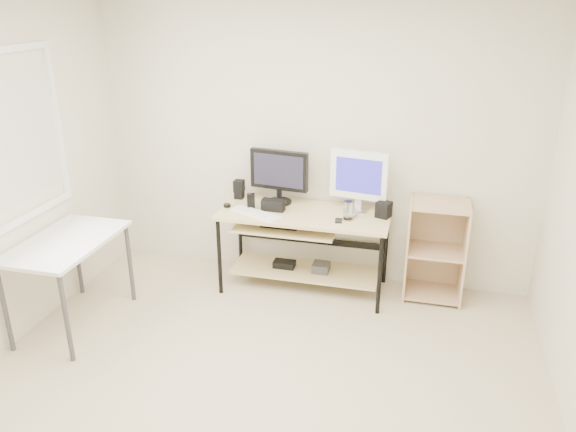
# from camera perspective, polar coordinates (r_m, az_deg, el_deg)

# --- Properties ---
(room) EXTENTS (4.01, 4.01, 2.62)m
(room) POSITION_cam_1_polar(r_m,az_deg,el_deg) (3.33, -6.64, -0.11)
(room) COLOR #C4B596
(room) RESTS_ON ground
(desk) EXTENTS (1.50, 0.65, 0.75)m
(desk) POSITION_cam_1_polar(r_m,az_deg,el_deg) (5.04, 1.40, -1.80)
(desk) COLOR beige
(desk) RESTS_ON ground
(side_table) EXTENTS (0.60, 1.00, 0.75)m
(side_table) POSITION_cam_1_polar(r_m,az_deg,el_deg) (4.75, -21.56, -3.20)
(side_table) COLOR white
(side_table) RESTS_ON ground
(shelf_unit) EXTENTS (0.50, 0.40, 0.90)m
(shelf_unit) POSITION_cam_1_polar(r_m,az_deg,el_deg) (5.11, 14.77, -3.23)
(shelf_unit) COLOR tan
(shelf_unit) RESTS_ON ground
(black_monitor) EXTENTS (0.54, 0.23, 0.50)m
(black_monitor) POSITION_cam_1_polar(r_m,az_deg,el_deg) (5.07, -0.92, 4.35)
(black_monitor) COLOR black
(black_monitor) RESTS_ON desk
(white_imac) EXTENTS (0.51, 0.16, 0.54)m
(white_imac) POSITION_cam_1_polar(r_m,az_deg,el_deg) (4.91, 7.20, 3.97)
(white_imac) COLOR silver
(white_imac) RESTS_ON desk
(keyboard) EXTENTS (0.50, 0.32, 0.02)m
(keyboard) POSITION_cam_1_polar(r_m,az_deg,el_deg) (4.90, -3.28, 0.26)
(keyboard) COLOR white
(keyboard) RESTS_ON desk
(mouse) EXTENTS (0.11, 0.13, 0.04)m
(mouse) POSITION_cam_1_polar(r_m,az_deg,el_deg) (4.87, 6.54, 0.15)
(mouse) COLOR #B6B6BC
(mouse) RESTS_ON desk
(center_speaker) EXTENTS (0.21, 0.10, 0.10)m
(center_speaker) POSITION_cam_1_polar(r_m,az_deg,el_deg) (4.97, -1.52, 1.12)
(center_speaker) COLOR black
(center_speaker) RESTS_ON desk
(speaker_left) EXTENTS (0.09, 0.09, 0.18)m
(speaker_left) POSITION_cam_1_polar(r_m,az_deg,el_deg) (5.27, -4.99, 2.76)
(speaker_left) COLOR black
(speaker_left) RESTS_ON desk
(speaker_right) EXTENTS (0.15, 0.15, 0.14)m
(speaker_right) POSITION_cam_1_polar(r_m,az_deg,el_deg) (4.88, 9.70, 0.65)
(speaker_right) COLOR black
(speaker_right) RESTS_ON desk
(audio_controller) EXTENTS (0.08, 0.06, 0.14)m
(audio_controller) POSITION_cam_1_polar(r_m,az_deg,el_deg) (5.02, -3.78, 1.53)
(audio_controller) COLOR black
(audio_controller) RESTS_ON desk
(volume_puck) EXTENTS (0.07, 0.07, 0.03)m
(volume_puck) POSITION_cam_1_polar(r_m,az_deg,el_deg) (5.09, -6.20, 1.07)
(volume_puck) COLOR black
(volume_puck) RESTS_ON desk
(smartphone) EXTENTS (0.07, 0.11, 0.01)m
(smartphone) POSITION_cam_1_polar(r_m,az_deg,el_deg) (4.77, 5.16, -0.47)
(smartphone) COLOR black
(smartphone) RESTS_ON desk
(coaster) EXTENTS (0.11, 0.11, 0.01)m
(coaster) POSITION_cam_1_polar(r_m,az_deg,el_deg) (4.81, 6.09, -0.33)
(coaster) COLOR #A97E4C
(coaster) RESTS_ON desk
(drinking_glass) EXTENTS (0.09, 0.09, 0.16)m
(drinking_glass) POSITION_cam_1_polar(r_m,az_deg,el_deg) (4.78, 6.13, 0.59)
(drinking_glass) COLOR white
(drinking_glass) RESTS_ON coaster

